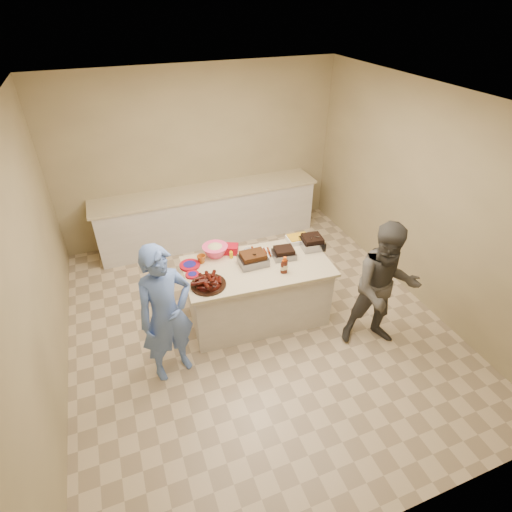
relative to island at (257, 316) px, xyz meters
name	(u,v)px	position (x,y,z in m)	size (l,w,h in m)	color
room	(256,323)	(-0.05, -0.10, 0.00)	(4.50, 5.00, 2.70)	tan
back_counter	(208,215)	(-0.05, 2.10, 0.45)	(3.60, 0.64, 0.90)	silver
island	(257,316)	(0.00, 0.00, 0.00)	(1.74, 0.92, 0.82)	silver
rib_platter	(208,285)	(-0.65, -0.16, 0.82)	(0.40, 0.40, 0.16)	#3B0C06
pulled_pork_tray	(253,264)	(-0.04, 0.04, 0.82)	(0.33, 0.25, 0.10)	#47230F
brisket_tray	(284,257)	(0.36, 0.04, 0.82)	(0.27, 0.22, 0.08)	black
roasting_pan	(312,247)	(0.78, 0.12, 0.82)	(0.27, 0.27, 0.11)	gray
coleslaw_bowl	(216,255)	(-0.41, 0.39, 0.82)	(0.31, 0.31, 0.22)	#FD457A
sausage_plate	(261,254)	(0.13, 0.20, 0.82)	(0.28, 0.28, 0.05)	silver
mac_cheese_dish	(298,241)	(0.69, 0.32, 0.82)	(0.29, 0.21, 0.08)	gold
bbq_bottle_a	(283,272)	(0.22, -0.24, 0.82)	(0.06, 0.06, 0.17)	#3D140B
bbq_bottle_b	(284,272)	(0.24, -0.24, 0.82)	(0.07, 0.07, 0.21)	#3D140B
mustard_bottle	(231,258)	(-0.24, 0.26, 0.82)	(0.04, 0.04, 0.11)	#FAC700
sauce_bowl	(249,254)	(-0.01, 0.27, 0.82)	(0.15, 0.05, 0.15)	silver
plate_stack_large	(190,266)	(-0.76, 0.27, 0.82)	(0.24, 0.24, 0.03)	#A20819
plate_stack_small	(193,276)	(-0.77, 0.08, 0.82)	(0.16, 0.16, 0.02)	#A20819
plastic_cup	(202,263)	(-0.61, 0.29, 0.82)	(0.11, 0.10, 0.11)	#A55417
basket_stack	(230,252)	(-0.22, 0.38, 0.82)	(0.20, 0.15, 0.10)	#A20819
guest_blue	(175,368)	(-1.17, -0.46, 0.00)	(0.59, 1.62, 0.39)	#5B7FD5
guest_gray	(372,339)	(1.17, -0.87, 0.00)	(0.78, 1.60, 0.60)	#4E4B46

